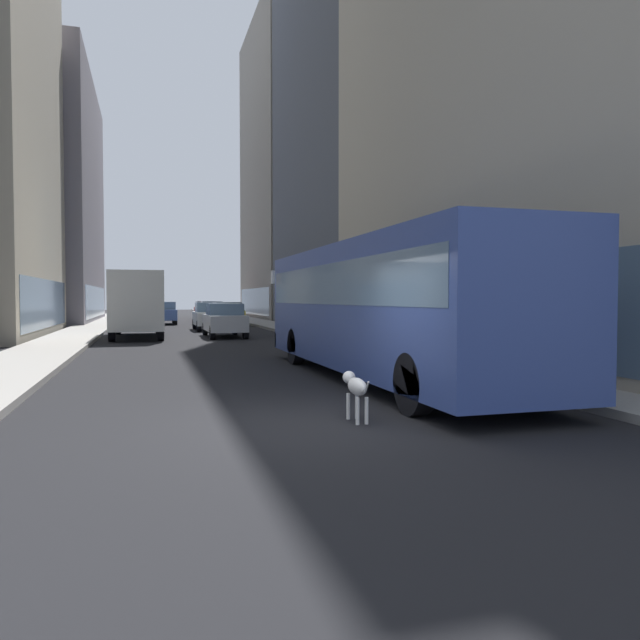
{
  "coord_description": "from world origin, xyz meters",
  "views": [
    {
      "loc": [
        -2.36,
        -8.42,
        1.85
      ],
      "look_at": [
        1.12,
        3.53,
        1.4
      ],
      "focal_mm": 33.43,
      "sensor_mm": 36.0,
      "label": 1
    }
  ],
  "objects_px": {
    "car_white_van": "(210,316)",
    "car_silver_sedan": "(224,320)",
    "car_yellow_taxi": "(227,314)",
    "dalmatian_dog": "(356,387)",
    "car_red_coupe": "(206,310)",
    "transit_bus": "(381,302)",
    "car_grey_wagon": "(211,311)",
    "car_blue_hatchback": "(164,313)",
    "box_truck": "(137,302)",
    "traffic_light_near": "(512,270)"
  },
  "relations": [
    {
      "from": "car_white_van",
      "to": "car_grey_wagon",
      "type": "xyz_separation_m",
      "value": [
        1.6,
        15.12,
        0.0
      ]
    },
    {
      "from": "transit_bus",
      "to": "car_grey_wagon",
      "type": "bearing_deg",
      "value": 90.0
    },
    {
      "from": "car_red_coupe",
      "to": "dalmatian_dog",
      "type": "xyz_separation_m",
      "value": [
        -2.14,
        -46.62,
        -0.31
      ]
    },
    {
      "from": "car_red_coupe",
      "to": "box_truck",
      "type": "relative_size",
      "value": 0.54
    },
    {
      "from": "transit_bus",
      "to": "dalmatian_dog",
      "type": "distance_m",
      "value": 4.94
    },
    {
      "from": "car_white_van",
      "to": "car_grey_wagon",
      "type": "height_order",
      "value": "same"
    },
    {
      "from": "car_blue_hatchback",
      "to": "traffic_light_near",
      "type": "height_order",
      "value": "traffic_light_near"
    },
    {
      "from": "transit_bus",
      "to": "car_blue_hatchback",
      "type": "height_order",
      "value": "transit_bus"
    },
    {
      "from": "transit_bus",
      "to": "traffic_light_near",
      "type": "xyz_separation_m",
      "value": [
        2.1,
        -1.99,
        0.66
      ]
    },
    {
      "from": "car_yellow_taxi",
      "to": "car_silver_sedan",
      "type": "bearing_deg",
      "value": -97.83
    },
    {
      "from": "car_blue_hatchback",
      "to": "car_silver_sedan",
      "type": "relative_size",
      "value": 0.94
    },
    {
      "from": "box_truck",
      "to": "traffic_light_near",
      "type": "relative_size",
      "value": 2.21
    },
    {
      "from": "box_truck",
      "to": "car_blue_hatchback",
      "type": "bearing_deg",
      "value": 83.83
    },
    {
      "from": "car_white_van",
      "to": "car_yellow_taxi",
      "type": "height_order",
      "value": "same"
    },
    {
      "from": "car_red_coupe",
      "to": "car_silver_sedan",
      "type": "relative_size",
      "value": 0.94
    },
    {
      "from": "car_silver_sedan",
      "to": "box_truck",
      "type": "bearing_deg",
      "value": 167.55
    },
    {
      "from": "transit_bus",
      "to": "car_grey_wagon",
      "type": "distance_m",
      "value": 37.53
    },
    {
      "from": "car_red_coupe",
      "to": "car_white_van",
      "type": "bearing_deg",
      "value": -94.58
    },
    {
      "from": "car_blue_hatchback",
      "to": "car_white_van",
      "type": "distance_m",
      "value": 9.54
    },
    {
      "from": "car_blue_hatchback",
      "to": "car_yellow_taxi",
      "type": "bearing_deg",
      "value": -45.26
    },
    {
      "from": "transit_bus",
      "to": "car_silver_sedan",
      "type": "xyz_separation_m",
      "value": [
        -1.6,
        15.95,
        -0.96
      ]
    },
    {
      "from": "car_silver_sedan",
      "to": "dalmatian_dog",
      "type": "bearing_deg",
      "value": -91.54
    },
    {
      "from": "car_red_coupe",
      "to": "dalmatian_dog",
      "type": "distance_m",
      "value": 46.67
    },
    {
      "from": "car_silver_sedan",
      "to": "dalmatian_dog",
      "type": "distance_m",
      "value": 20.23
    },
    {
      "from": "transit_bus",
      "to": "box_truck",
      "type": "distance_m",
      "value": 17.74
    },
    {
      "from": "car_yellow_taxi",
      "to": "car_blue_hatchback",
      "type": "bearing_deg",
      "value": 134.74
    },
    {
      "from": "car_blue_hatchback",
      "to": "dalmatian_dog",
      "type": "distance_m",
      "value": 35.95
    },
    {
      "from": "car_silver_sedan",
      "to": "traffic_light_near",
      "type": "height_order",
      "value": "traffic_light_near"
    },
    {
      "from": "car_red_coupe",
      "to": "box_truck",
      "type": "xyz_separation_m",
      "value": [
        -5.6,
        -25.52,
        0.85
      ]
    },
    {
      "from": "car_red_coupe",
      "to": "dalmatian_dog",
      "type": "height_order",
      "value": "car_red_coupe"
    },
    {
      "from": "transit_bus",
      "to": "dalmatian_dog",
      "type": "xyz_separation_m",
      "value": [
        -2.14,
        -4.27,
        -1.26
      ]
    },
    {
      "from": "car_grey_wagon",
      "to": "car_yellow_taxi",
      "type": "bearing_deg",
      "value": -90.0
    },
    {
      "from": "car_white_van",
      "to": "traffic_light_near",
      "type": "relative_size",
      "value": 1.15
    },
    {
      "from": "car_grey_wagon",
      "to": "car_silver_sedan",
      "type": "bearing_deg",
      "value": -94.24
    },
    {
      "from": "dalmatian_dog",
      "to": "car_red_coupe",
      "type": "bearing_deg",
      "value": 87.37
    },
    {
      "from": "car_blue_hatchback",
      "to": "car_white_van",
      "type": "bearing_deg",
      "value": -75.43
    },
    {
      "from": "car_red_coupe",
      "to": "car_grey_wagon",
      "type": "xyz_separation_m",
      "value": [
        -0.0,
        -4.84,
        0.0
      ]
    },
    {
      "from": "transit_bus",
      "to": "car_red_coupe",
      "type": "relative_size",
      "value": 2.85
    },
    {
      "from": "traffic_light_near",
      "to": "dalmatian_dog",
      "type": "bearing_deg",
      "value": -151.73
    },
    {
      "from": "car_blue_hatchback",
      "to": "dalmatian_dog",
      "type": "height_order",
      "value": "car_blue_hatchback"
    },
    {
      "from": "transit_bus",
      "to": "car_white_van",
      "type": "height_order",
      "value": "transit_bus"
    },
    {
      "from": "transit_bus",
      "to": "dalmatian_dog",
      "type": "height_order",
      "value": "transit_bus"
    },
    {
      "from": "car_blue_hatchback",
      "to": "dalmatian_dog",
      "type": "relative_size",
      "value": 4.18
    },
    {
      "from": "car_yellow_taxi",
      "to": "traffic_light_near",
      "type": "bearing_deg",
      "value": -85.94
    },
    {
      "from": "car_red_coupe",
      "to": "car_silver_sedan",
      "type": "xyz_separation_m",
      "value": [
        -1.6,
        -26.4,
        -0.0
      ]
    },
    {
      "from": "car_blue_hatchback",
      "to": "car_yellow_taxi",
      "type": "relative_size",
      "value": 0.9
    },
    {
      "from": "car_blue_hatchback",
      "to": "car_silver_sedan",
      "type": "xyz_separation_m",
      "value": [
        2.4,
        -15.68,
        0.0
      ]
    },
    {
      "from": "transit_bus",
      "to": "car_red_coupe",
      "type": "xyz_separation_m",
      "value": [
        0.0,
        42.35,
        -0.96
      ]
    },
    {
      "from": "car_white_van",
      "to": "car_silver_sedan",
      "type": "bearing_deg",
      "value": -90.0
    },
    {
      "from": "car_grey_wagon",
      "to": "dalmatian_dog",
      "type": "distance_m",
      "value": 41.84
    }
  ]
}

